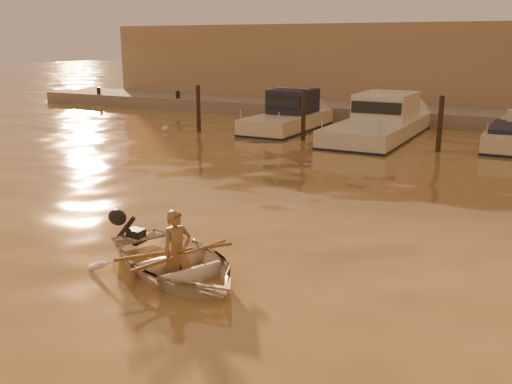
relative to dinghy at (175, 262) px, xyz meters
The scene contains 16 objects.
ground_plane 2.09m from the dinghy, ahead, with size 160.00×160.00×0.00m, color olive.
dinghy is the anchor object (origin of this frame).
person 0.24m from the dinghy, 24.64° to the right, with size 0.53×0.35×1.46m, color #906C48.
outboard_motor 1.50m from the dinghy, 155.36° to the left, with size 0.90×0.40×0.70m, color black, non-canonical shape.
oar_port 0.32m from the dinghy, 24.64° to the right, with size 0.06×0.06×2.10m, color brown.
oar_starboard 0.21m from the dinghy, 24.64° to the right, with size 0.06×0.06×2.10m, color brown.
moored_boat_1 16.61m from the dinghy, 108.00° to the left, with size 2.18×6.50×1.75m, color beige, non-canonical shape.
moored_boat_2 15.83m from the dinghy, 93.31° to the left, with size 2.68×8.85×1.75m, color silver, non-canonical shape.
piling_0 16.02m from the dinghy, 121.82° to the left, with size 0.18×0.18×2.20m, color #2D2319.
piling_1 14.04m from the dinghy, 104.18° to the left, with size 0.18×0.18×2.20m, color #2D2319.
piling_2 13.74m from the dinghy, 82.19° to the left, with size 0.18×0.18×2.20m, color #2D2319.
fender_a 16.13m from the dinghy, 127.09° to the left, with size 0.30×0.30×0.30m, color silver.
fender_b 14.24m from the dinghy, 108.94° to the left, with size 0.30×0.30×0.30m, color #DD501A.
fender_c 12.39m from the dinghy, 91.54° to the left, with size 0.30×0.30×0.30m, color silver.
quay 21.40m from the dinghy, 84.46° to the left, with size 52.00×4.00×1.00m, color gray.
waterfront_building 26.96m from the dinghy, 85.60° to the left, with size 46.00×7.00×4.80m, color #9E8466.
Camera 1 is at (3.42, -7.23, 3.90)m, focal length 40.00 mm.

